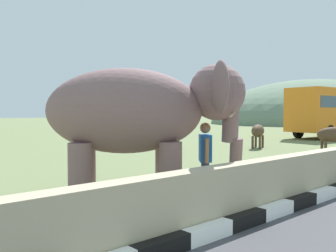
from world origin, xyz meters
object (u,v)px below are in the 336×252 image
person_handler (205,157)px  cow_near (335,135)px  cow_mid (258,131)px  bus_orange (336,109)px  elephant (144,113)px

person_handler → cow_near: bearing=8.9°
person_handler → cow_mid: bearing=28.9°
person_handler → bus_orange: size_ratio=0.18×
elephant → bus_orange: bearing=14.8°
person_handler → bus_orange: 22.19m
bus_orange → cow_near: bearing=-156.5°
person_handler → cow_near: person_handler is taller
person_handler → bus_orange: (21.20, 6.47, 1.15)m
elephant → cow_mid: bearing=24.0°
elephant → cow_near: (11.17, 1.03, -0.99)m
cow_mid → bus_orange: bearing=4.5°
elephant → person_handler: 1.64m
elephant → person_handler: elephant is taller
elephant → person_handler: size_ratio=2.38×
elephant → bus_orange: 23.20m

